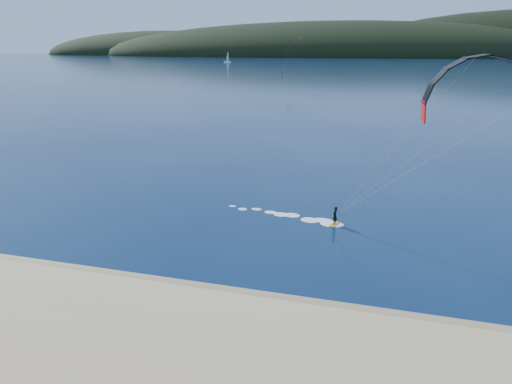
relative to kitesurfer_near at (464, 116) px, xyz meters
The scene contains 6 objects.
ground 22.18m from the kitesurfer_near, 139.69° to the right, with size 1800.00×1800.00×0.00m, color #08193D.
wet_sand 19.92m from the kitesurfer_near, 151.25° to the right, with size 220.00×2.50×0.10m.
headland 732.77m from the kitesurfer_near, 91.12° to the left, with size 1200.00×310.00×140.00m.
kitesurfer_near is the anchor object (origin of this frame).
kitesurfer_far 198.43m from the kitesurfer_near, 102.36° to the left, with size 11.71×5.84×17.67m.
sailboat 406.41m from the kitesurfer_near, 110.18° to the left, with size 7.62×4.77×10.63m.
Camera 1 is at (8.79, -15.75, 14.32)m, focal length 29.05 mm.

